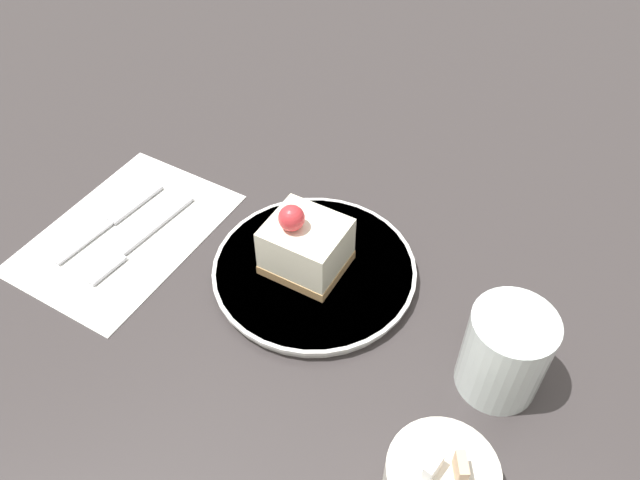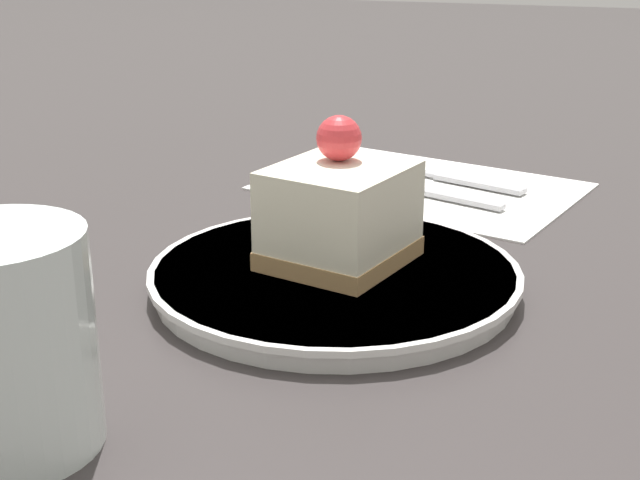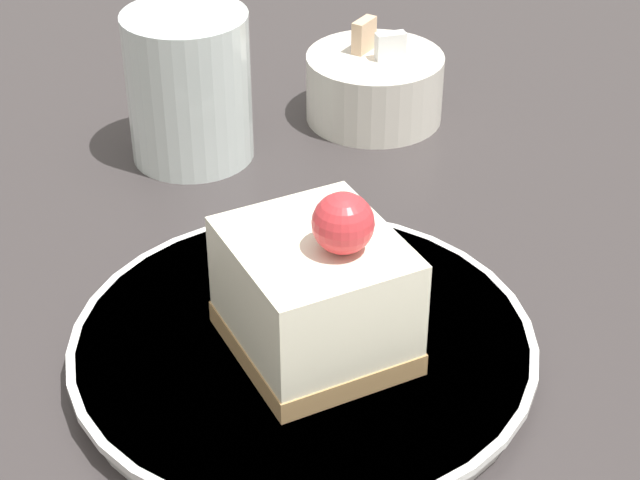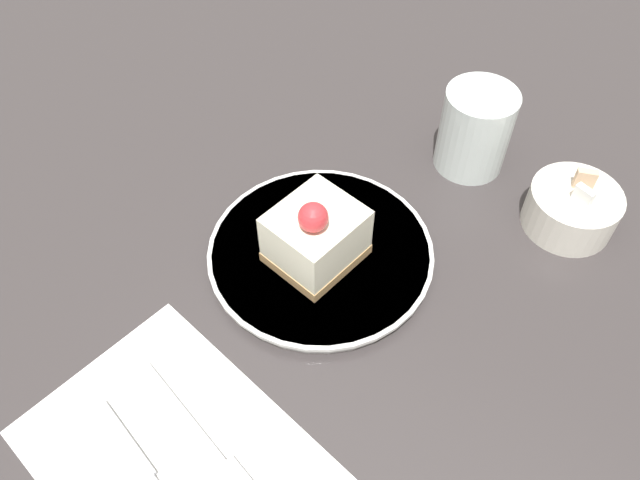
% 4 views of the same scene
% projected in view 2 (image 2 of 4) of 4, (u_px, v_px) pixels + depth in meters
% --- Properties ---
extents(ground_plane, '(4.00, 4.00, 0.00)m').
position_uv_depth(ground_plane, '(339.00, 284.00, 0.55)').
color(ground_plane, '#383333').
extents(plate, '(0.23, 0.23, 0.01)m').
position_uv_depth(plate, '(330.00, 276.00, 0.54)').
color(plate, silver).
rests_on(plate, ground_plane).
extents(cake_slice, '(0.10, 0.09, 0.09)m').
position_uv_depth(cake_slice, '(339.00, 213.00, 0.53)').
color(cake_slice, '#AD8451').
rests_on(cake_slice, plate).
extents(napkin, '(0.23, 0.28, 0.00)m').
position_uv_depth(napkin, '(424.00, 186.00, 0.75)').
color(napkin, white).
rests_on(napkin, ground_plane).
extents(fork, '(0.07, 0.16, 0.00)m').
position_uv_depth(fork, '(395.00, 186.00, 0.74)').
color(fork, '#B2B2B7').
rests_on(fork, napkin).
extents(knife, '(0.06, 0.16, 0.00)m').
position_uv_depth(knife, '(453.00, 178.00, 0.76)').
color(knife, '#B2B2B7').
rests_on(knife, napkin).
extents(drinking_glass, '(0.08, 0.08, 0.10)m').
position_uv_depth(drinking_glass, '(1.00, 343.00, 0.37)').
color(drinking_glass, silver).
rests_on(drinking_glass, ground_plane).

